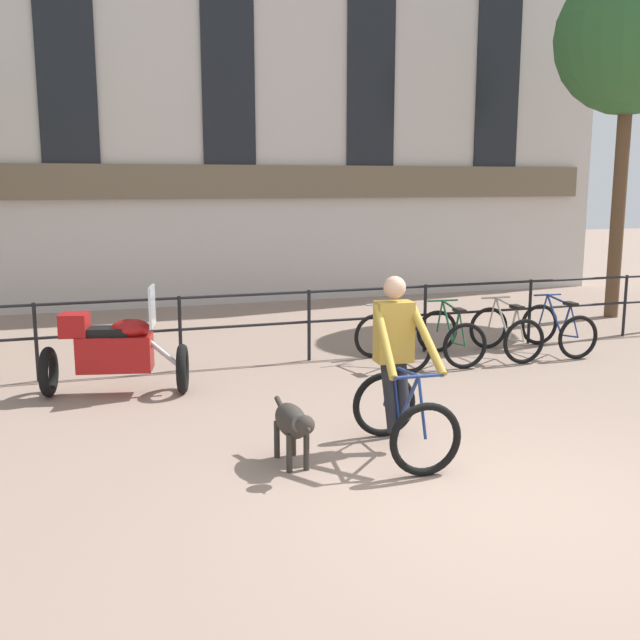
{
  "coord_description": "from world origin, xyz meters",
  "views": [
    {
      "loc": [
        -3.23,
        -5.06,
        2.59
      ],
      "look_at": [
        -0.61,
        2.86,
        1.05
      ],
      "focal_mm": 42.0,
      "sensor_mm": 36.0,
      "label": 1
    }
  ],
  "objects_px": {
    "cyclist_with_bike": "(399,374)",
    "parked_motorcycle": "(114,350)",
    "parked_bicycle_near_lamp": "(392,341)",
    "parked_bicycle_far_end": "(558,329)",
    "parked_bicycle_mid_left": "(450,337)",
    "parked_bicycle_mid_right": "(506,333)",
    "dog": "(293,423)"
  },
  "relations": [
    {
      "from": "parked_bicycle_mid_right",
      "to": "parked_bicycle_near_lamp",
      "type": "bearing_deg",
      "value": 2.54
    },
    {
      "from": "parked_bicycle_mid_right",
      "to": "dog",
      "type": "bearing_deg",
      "value": 39.83
    },
    {
      "from": "dog",
      "to": "parked_bicycle_mid_right",
      "type": "distance_m",
      "value": 5.4
    },
    {
      "from": "parked_bicycle_mid_left",
      "to": "parked_motorcycle",
      "type": "bearing_deg",
      "value": 9.26
    },
    {
      "from": "dog",
      "to": "parked_bicycle_mid_right",
      "type": "height_order",
      "value": "parked_bicycle_mid_right"
    },
    {
      "from": "cyclist_with_bike",
      "to": "parked_bicycle_far_end",
      "type": "xyz_separation_m",
      "value": [
        4.13,
        3.2,
        -0.41
      ]
    },
    {
      "from": "parked_bicycle_mid_left",
      "to": "parked_bicycle_mid_right",
      "type": "distance_m",
      "value": 0.93
    },
    {
      "from": "parked_bicycle_mid_right",
      "to": "parked_bicycle_far_end",
      "type": "xyz_separation_m",
      "value": [
        0.93,
        0.0,
        0.0
      ]
    },
    {
      "from": "cyclist_with_bike",
      "to": "parked_bicycle_mid_right",
      "type": "height_order",
      "value": "cyclist_with_bike"
    },
    {
      "from": "dog",
      "to": "parked_bicycle_mid_left",
      "type": "bearing_deg",
      "value": 42.65
    },
    {
      "from": "dog",
      "to": "parked_motorcycle",
      "type": "xyz_separation_m",
      "value": [
        -1.42,
        2.95,
        0.15
      ]
    },
    {
      "from": "parked_motorcycle",
      "to": "parked_bicycle_mid_right",
      "type": "xyz_separation_m",
      "value": [
        5.72,
        0.33,
        -0.2
      ]
    },
    {
      "from": "parked_motorcycle",
      "to": "parked_bicycle_mid_left",
      "type": "xyz_separation_m",
      "value": [
        4.79,
        0.33,
        -0.2
      ]
    },
    {
      "from": "cyclist_with_bike",
      "to": "parked_motorcycle",
      "type": "distance_m",
      "value": 3.82
    },
    {
      "from": "parked_motorcycle",
      "to": "cyclist_with_bike",
      "type": "bearing_deg",
      "value": -126.11
    },
    {
      "from": "parked_bicycle_mid_right",
      "to": "parked_motorcycle",
      "type": "bearing_deg",
      "value": 5.79
    },
    {
      "from": "cyclist_with_bike",
      "to": "dog",
      "type": "height_order",
      "value": "cyclist_with_bike"
    },
    {
      "from": "parked_bicycle_near_lamp",
      "to": "parked_bicycle_far_end",
      "type": "distance_m",
      "value": 2.79
    },
    {
      "from": "parked_bicycle_far_end",
      "to": "parked_motorcycle",
      "type": "bearing_deg",
      "value": 5.58
    },
    {
      "from": "parked_bicycle_near_lamp",
      "to": "parked_bicycle_far_end",
      "type": "relative_size",
      "value": 1.04
    },
    {
      "from": "dog",
      "to": "parked_bicycle_near_lamp",
      "type": "relative_size",
      "value": 0.84
    },
    {
      "from": "parked_bicycle_far_end",
      "to": "parked_bicycle_mid_left",
      "type": "bearing_deg",
      "value": 2.78
    },
    {
      "from": "parked_bicycle_mid_left",
      "to": "parked_bicycle_mid_right",
      "type": "bearing_deg",
      "value": -174.62
    },
    {
      "from": "dog",
      "to": "parked_bicycle_far_end",
      "type": "distance_m",
      "value": 6.17
    },
    {
      "from": "cyclist_with_bike",
      "to": "parked_bicycle_far_end",
      "type": "height_order",
      "value": "cyclist_with_bike"
    },
    {
      "from": "dog",
      "to": "parked_bicycle_near_lamp",
      "type": "distance_m",
      "value": 4.08
    },
    {
      "from": "cyclist_with_bike",
      "to": "parked_bicycle_mid_left",
      "type": "xyz_separation_m",
      "value": [
        2.27,
        3.2,
        -0.41
      ]
    },
    {
      "from": "parked_bicycle_near_lamp",
      "to": "cyclist_with_bike",
      "type": "bearing_deg",
      "value": 59.51
    },
    {
      "from": "parked_bicycle_near_lamp",
      "to": "parked_motorcycle",
      "type": "bearing_deg",
      "value": -2.86
    },
    {
      "from": "cyclist_with_bike",
      "to": "parked_motorcycle",
      "type": "height_order",
      "value": "cyclist_with_bike"
    },
    {
      "from": "parked_bicycle_near_lamp",
      "to": "parked_bicycle_mid_left",
      "type": "xyz_separation_m",
      "value": [
        0.93,
        -0.0,
        0.0
      ]
    },
    {
      "from": "parked_bicycle_far_end",
      "to": "parked_bicycle_mid_right",
      "type": "bearing_deg",
      "value": 2.78
    }
  ]
}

